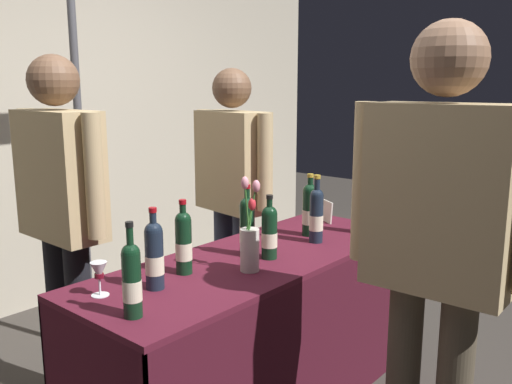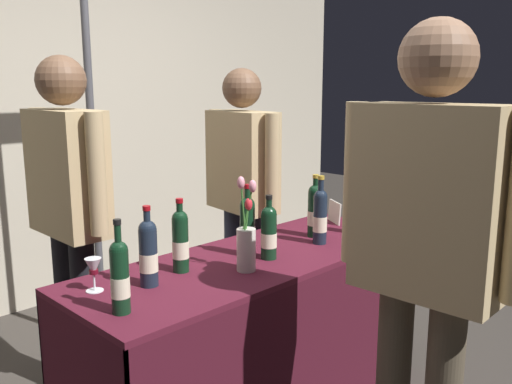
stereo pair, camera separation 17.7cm
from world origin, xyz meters
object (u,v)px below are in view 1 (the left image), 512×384
at_px(display_bottle_0, 247,226).
at_px(booth_signpost, 77,105).
at_px(wine_glass_near_vendor, 99,272).
at_px(vendor_presenter, 233,181).
at_px(featured_wine_bottle, 310,209).
at_px(tasting_table, 256,307).
at_px(flower_vase, 250,243).
at_px(taster_foreground_right, 438,233).

height_order(display_bottle_0, booth_signpost, booth_signpost).
distance_m(display_bottle_0, wine_glass_near_vendor, 0.73).
height_order(wine_glass_near_vendor, vendor_presenter, vendor_presenter).
bearing_deg(featured_wine_bottle, display_bottle_0, 177.37).
distance_m(tasting_table, featured_wine_bottle, 0.59).
height_order(featured_wine_bottle, flower_vase, flower_vase).
bearing_deg(tasting_table, wine_glass_near_vendor, 169.76).
relative_size(display_bottle_0, taster_foreground_right, 0.19).
relative_size(display_bottle_0, wine_glass_near_vendor, 2.55).
distance_m(display_bottle_0, booth_signpost, 1.22).
xyz_separation_m(tasting_table, booth_signpost, (-0.18, 1.13, 0.91)).
bearing_deg(display_bottle_0, tasting_table, -65.09).
relative_size(tasting_table, wine_glass_near_vendor, 13.66).
xyz_separation_m(display_bottle_0, wine_glass_near_vendor, (-0.72, 0.10, -0.05)).
bearing_deg(vendor_presenter, taster_foreground_right, -13.69).
bearing_deg(display_bottle_0, wine_glass_near_vendor, 172.45).
xyz_separation_m(featured_wine_bottle, taster_foreground_right, (-0.55, -0.90, 0.15)).
xyz_separation_m(wine_glass_near_vendor, booth_signpost, (0.56, 1.00, 0.57)).
xyz_separation_m(wine_glass_near_vendor, flower_vase, (0.57, -0.24, 0.03)).
bearing_deg(taster_foreground_right, wine_glass_near_vendor, 30.83).
relative_size(featured_wine_bottle, display_bottle_0, 0.98).
height_order(featured_wine_bottle, booth_signpost, booth_signpost).
relative_size(tasting_table, taster_foreground_right, 1.01).
xyz_separation_m(featured_wine_bottle, vendor_presenter, (0.04, 0.58, 0.08)).
bearing_deg(featured_wine_bottle, tasting_table, -177.89).
bearing_deg(taster_foreground_right, display_bottle_0, -6.55).
bearing_deg(wine_glass_near_vendor, display_bottle_0, -7.55).
bearing_deg(flower_vase, vendor_presenter, 47.21).
bearing_deg(flower_vase, tasting_table, 33.16).
bearing_deg(featured_wine_bottle, taster_foreground_right, -121.46).
relative_size(wine_glass_near_vendor, flower_vase, 0.32).
height_order(featured_wine_bottle, wine_glass_near_vendor, featured_wine_bottle).
xyz_separation_m(flower_vase, taster_foreground_right, (0.07, -0.77, 0.17)).
bearing_deg(booth_signpost, vendor_presenter, -38.85).
relative_size(flower_vase, taster_foreground_right, 0.23).
relative_size(tasting_table, vendor_presenter, 1.08).
relative_size(tasting_table, booth_signpost, 0.74).
distance_m(tasting_table, flower_vase, 0.42).
distance_m(vendor_presenter, booth_signpost, 0.96).
bearing_deg(display_bottle_0, taster_foreground_right, -95.16).
height_order(display_bottle_0, vendor_presenter, vendor_presenter).
bearing_deg(taster_foreground_right, vendor_presenter, -23.05).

